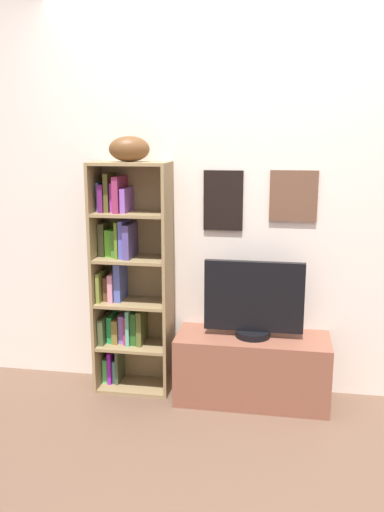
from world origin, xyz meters
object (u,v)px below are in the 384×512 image
(football, at_px, (129,149))
(television, at_px, (254,301))
(bookshelf, at_px, (127,278))
(tv_stand, at_px, (252,369))

(football, bearing_deg, television, -3.74)
(bookshelf, height_order, football, football)
(football, relative_size, tv_stand, 0.26)
(tv_stand, bearing_deg, television, 90.00)
(bookshelf, xyz_separation_m, television, (0.84, -0.08, -0.09))
(football, relative_size, television, 0.41)
(tv_stand, bearing_deg, bookshelf, 174.34)
(tv_stand, bearing_deg, football, 176.18)
(television, bearing_deg, bookshelf, 174.42)
(football, height_order, tv_stand, football)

